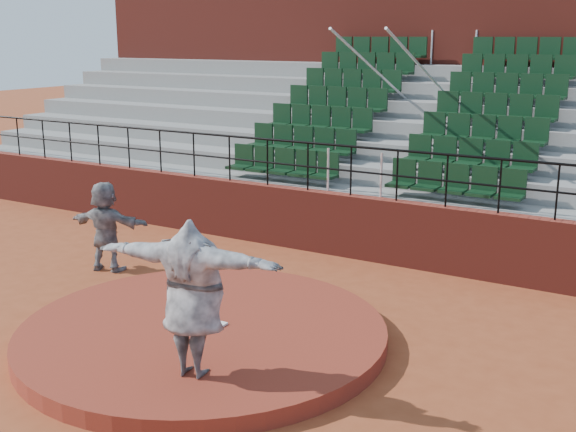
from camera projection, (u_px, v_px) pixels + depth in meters
The scene contains 9 objects.
ground at pixel (203, 341), 10.86m from camera, with size 90.00×90.00×0.00m, color brown.
pitchers_mound at pixel (203, 333), 10.83m from camera, with size 5.50×5.50×0.25m, color maroon.
pitching_rubber at pixel (209, 321), 10.92m from camera, with size 0.60×0.15×0.03m, color white.
boundary_wall at pixel (350, 226), 14.87m from camera, with size 24.00×0.30×1.30m, color maroon.
wall_railing at pixel (351, 160), 14.53m from camera, with size 24.04×0.05×1.03m.
seating_deck at pixel (415, 162), 17.72m from camera, with size 24.00×5.97×4.63m.
press_box_facade at pixel (469, 68), 20.50m from camera, with size 24.00×3.00×7.10m, color maroon.
pitcher at pixel (193, 298), 9.02m from camera, with size 2.52×0.69×2.05m, color black.
fielder at pixel (106, 226), 13.92m from camera, with size 1.64×0.52×1.77m, color black.
Camera 1 is at (6.23, -8.01, 4.48)m, focal length 45.00 mm.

